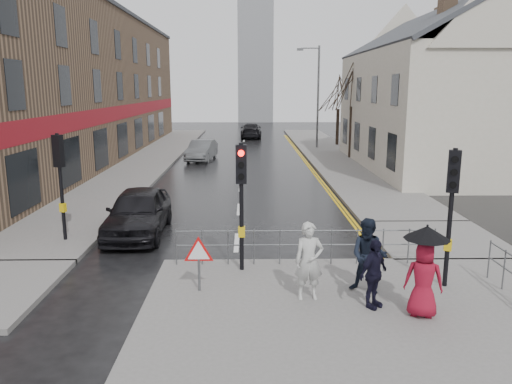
{
  "coord_description": "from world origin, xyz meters",
  "views": [
    {
      "loc": [
        0.37,
        -12.45,
        4.92
      ],
      "look_at": [
        0.62,
        2.77,
        1.72
      ],
      "focal_mm": 35.0,
      "sensor_mm": 36.0,
      "label": 1
    }
  ],
  "objects_px": {
    "pedestrian_d": "(374,274)",
    "car_parked": "(138,212)",
    "pedestrian_with_umbrella": "(425,267)",
    "car_mid": "(202,150)",
    "pedestrian_a": "(309,261)",
    "pedestrian_b": "(369,256)"
  },
  "relations": [
    {
      "from": "pedestrian_d",
      "to": "car_mid",
      "type": "height_order",
      "value": "pedestrian_d"
    },
    {
      "from": "pedestrian_d",
      "to": "car_parked",
      "type": "height_order",
      "value": "pedestrian_d"
    },
    {
      "from": "pedestrian_b",
      "to": "car_mid",
      "type": "relative_size",
      "value": 0.43
    },
    {
      "from": "pedestrian_d",
      "to": "car_parked",
      "type": "bearing_deg",
      "value": 95.1
    },
    {
      "from": "pedestrian_b",
      "to": "pedestrian_with_umbrella",
      "type": "xyz_separation_m",
      "value": [
        0.86,
        -1.28,
        0.2
      ]
    },
    {
      "from": "car_parked",
      "to": "pedestrian_with_umbrella",
      "type": "bearing_deg",
      "value": -42.88
    },
    {
      "from": "pedestrian_d",
      "to": "car_parked",
      "type": "xyz_separation_m",
      "value": [
        -6.47,
        6.18,
        -0.13
      ]
    },
    {
      "from": "pedestrian_with_umbrella",
      "to": "pedestrian_d",
      "type": "height_order",
      "value": "pedestrian_with_umbrella"
    },
    {
      "from": "pedestrian_b",
      "to": "pedestrian_d",
      "type": "height_order",
      "value": "pedestrian_b"
    },
    {
      "from": "pedestrian_d",
      "to": "pedestrian_with_umbrella",
      "type": "bearing_deg",
      "value": -66.17
    },
    {
      "from": "pedestrian_b",
      "to": "car_parked",
      "type": "xyz_separation_m",
      "value": [
        -6.56,
        5.34,
        -0.25
      ]
    },
    {
      "from": "car_mid",
      "to": "pedestrian_d",
      "type": "bearing_deg",
      "value": -68.31
    },
    {
      "from": "pedestrian_with_umbrella",
      "to": "pedestrian_d",
      "type": "bearing_deg",
      "value": 155.04
    },
    {
      "from": "pedestrian_a",
      "to": "pedestrian_b",
      "type": "distance_m",
      "value": 1.49
    },
    {
      "from": "car_mid",
      "to": "car_parked",
      "type": "bearing_deg",
      "value": -84.08
    },
    {
      "from": "pedestrian_a",
      "to": "pedestrian_d",
      "type": "height_order",
      "value": "pedestrian_a"
    },
    {
      "from": "pedestrian_with_umbrella",
      "to": "car_parked",
      "type": "distance_m",
      "value": 9.96
    },
    {
      "from": "car_mid",
      "to": "pedestrian_with_umbrella",
      "type": "bearing_deg",
      "value": -66.46
    },
    {
      "from": "pedestrian_b",
      "to": "pedestrian_with_umbrella",
      "type": "height_order",
      "value": "pedestrian_with_umbrella"
    },
    {
      "from": "pedestrian_b",
      "to": "pedestrian_with_umbrella",
      "type": "distance_m",
      "value": 1.55
    },
    {
      "from": "pedestrian_a",
      "to": "pedestrian_b",
      "type": "height_order",
      "value": "pedestrian_a"
    },
    {
      "from": "pedestrian_a",
      "to": "car_parked",
      "type": "distance_m",
      "value": 7.66
    }
  ]
}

